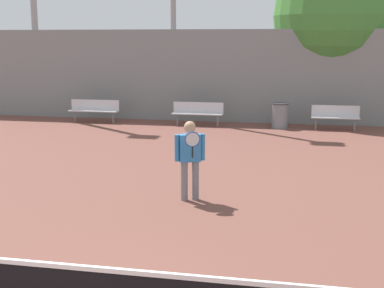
{
  "coord_description": "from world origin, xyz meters",
  "views": [
    {
      "loc": [
        2.52,
        -4.62,
        3.21
      ],
      "look_at": [
        0.2,
        6.8,
        0.92
      ],
      "focal_mm": 50.0,
      "sensor_mm": 36.0,
      "label": 1
    }
  ],
  "objects_px": {
    "bench_courtside_near": "(335,115)",
    "tree_green_tall": "(331,16)",
    "tennis_player": "(190,155)",
    "bench_by_gate": "(94,108)",
    "trash_bin": "(280,116)",
    "bench_adjacent_court": "(198,111)"
  },
  "relations": [
    {
      "from": "bench_by_gate",
      "to": "tree_green_tall",
      "type": "xyz_separation_m",
      "value": [
        9.0,
        2.73,
        3.55
      ]
    },
    {
      "from": "bench_adjacent_court",
      "to": "trash_bin",
      "type": "bearing_deg",
      "value": 0.14
    },
    {
      "from": "bench_adjacent_court",
      "to": "tree_green_tall",
      "type": "relative_size",
      "value": 0.3
    },
    {
      "from": "tennis_player",
      "to": "trash_bin",
      "type": "height_order",
      "value": "tennis_player"
    },
    {
      "from": "tree_green_tall",
      "to": "bench_adjacent_court",
      "type": "bearing_deg",
      "value": -150.66
    },
    {
      "from": "bench_courtside_near",
      "to": "bench_by_gate",
      "type": "bearing_deg",
      "value": 180.0
    },
    {
      "from": "bench_adjacent_court",
      "to": "bench_by_gate",
      "type": "relative_size",
      "value": 0.97
    },
    {
      "from": "bench_adjacent_court",
      "to": "trash_bin",
      "type": "relative_size",
      "value": 2.09
    },
    {
      "from": "bench_courtside_near",
      "to": "bench_adjacent_court",
      "type": "bearing_deg",
      "value": 179.99
    },
    {
      "from": "bench_courtside_near",
      "to": "bench_by_gate",
      "type": "distance_m",
      "value": 9.17
    },
    {
      "from": "bench_adjacent_court",
      "to": "trash_bin",
      "type": "height_order",
      "value": "trash_bin"
    },
    {
      "from": "bench_adjacent_court",
      "to": "bench_courtside_near",
      "type": "bearing_deg",
      "value": -0.01
    },
    {
      "from": "bench_courtside_near",
      "to": "tennis_player",
      "type": "bearing_deg",
      "value": -109.77
    },
    {
      "from": "bench_courtside_near",
      "to": "tree_green_tall",
      "type": "bearing_deg",
      "value": 93.57
    },
    {
      "from": "bench_adjacent_court",
      "to": "bench_by_gate",
      "type": "distance_m",
      "value": 4.14
    },
    {
      "from": "tennis_player",
      "to": "bench_courtside_near",
      "type": "height_order",
      "value": "tennis_player"
    },
    {
      "from": "bench_courtside_near",
      "to": "trash_bin",
      "type": "bearing_deg",
      "value": 179.76
    },
    {
      "from": "tennis_player",
      "to": "bench_by_gate",
      "type": "height_order",
      "value": "tennis_player"
    },
    {
      "from": "tennis_player",
      "to": "bench_courtside_near",
      "type": "xyz_separation_m",
      "value": [
        3.39,
        9.42,
        -0.39
      ]
    },
    {
      "from": "tennis_player",
      "to": "bench_adjacent_court",
      "type": "height_order",
      "value": "tennis_player"
    },
    {
      "from": "trash_bin",
      "to": "tree_green_tall",
      "type": "distance_m",
      "value": 4.89
    },
    {
      "from": "bench_courtside_near",
      "to": "bench_adjacent_court",
      "type": "relative_size",
      "value": 0.88
    }
  ]
}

